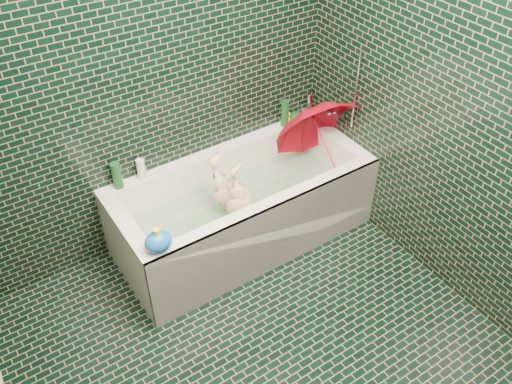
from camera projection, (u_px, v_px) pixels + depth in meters
floor at (274, 377)px, 2.98m from camera, size 2.80×2.80×0.00m
wall_back at (137, 71)px, 3.06m from camera, size 2.80×0.00×2.80m
wall_right at (491, 113)px, 2.72m from camera, size 0.00×2.80×2.80m
bathtub at (244, 215)px, 3.68m from camera, size 1.70×0.75×0.55m
bath_mat at (243, 220)px, 3.72m from camera, size 1.35×0.47×0.01m
water at (242, 204)px, 3.63m from camera, size 1.48×0.53×0.00m
faucet at (343, 108)px, 3.66m from camera, size 0.18×0.19×0.55m
child at (239, 209)px, 3.57m from camera, size 0.99×0.56×0.42m
umbrella at (324, 143)px, 3.64m from camera, size 0.86×0.95×0.92m
soap_bottle_a at (310, 116)px, 4.00m from camera, size 0.10×0.10×0.22m
soap_bottle_b at (312, 117)px, 4.00m from camera, size 0.10×0.10×0.18m
soap_bottle_c at (299, 123)px, 3.94m from camera, size 0.15×0.15×0.16m
bottle_right_tall at (285, 113)px, 3.85m from camera, size 0.07×0.07×0.20m
bottle_right_pump at (310, 104)px, 3.96m from camera, size 0.07×0.07×0.18m
bottle_left_tall at (117, 176)px, 3.32m from camera, size 0.07×0.07×0.18m
bottle_left_short at (141, 169)px, 3.40m from camera, size 0.07×0.07×0.14m
rubber_duck at (286, 119)px, 3.90m from camera, size 0.11×0.08×0.08m
bath_toy at (158, 241)px, 2.92m from camera, size 0.16×0.13×0.15m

